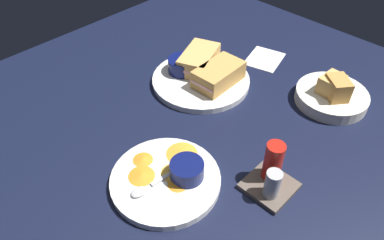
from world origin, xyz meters
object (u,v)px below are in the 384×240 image
at_px(ramekin_dark_sauce, 183,65).
at_px(condiment_caddy, 272,174).
at_px(sandwich_half_near, 219,75).
at_px(bread_basket_rear, 332,95).
at_px(plate_sandwich_main, 201,80).
at_px(ramekin_light_gravy, 187,170).
at_px(spoon_by_dark_ramekin, 199,79).
at_px(sandwich_half_far, 199,60).
at_px(spoon_by_gravy_ramekin, 145,189).
at_px(plate_chips_companion, 166,180).

height_order(ramekin_dark_sauce, condiment_caddy, condiment_caddy).
xyz_separation_m(sandwich_half_near, bread_basket_rear, (-0.15, 0.24, -0.02)).
distance_m(plate_sandwich_main, ramekin_light_gravy, 0.33).
xyz_separation_m(ramekin_dark_sauce, spoon_by_dark_ramekin, (0.00, 0.06, -0.02)).
bearing_deg(spoon_by_dark_ramekin, sandwich_half_far, -137.16).
xyz_separation_m(plate_sandwich_main, spoon_by_dark_ramekin, (0.01, 0.00, 0.01)).
distance_m(spoon_by_dark_ramekin, spoon_by_gravy_ramekin, 0.36).
distance_m(plate_chips_companion, spoon_by_gravy_ramekin, 0.05).
height_order(spoon_by_gravy_ramekin, bread_basket_rear, bread_basket_rear).
bearing_deg(sandwich_half_far, ramekin_light_gravy, 39.97).
distance_m(ramekin_dark_sauce, spoon_by_dark_ramekin, 0.06).
distance_m(plate_sandwich_main, bread_basket_rear, 0.33).
bearing_deg(spoon_by_dark_ramekin, bread_basket_rear, 122.33).
relative_size(sandwich_half_far, ramekin_dark_sauce, 1.92).
bearing_deg(sandwich_half_near, sandwich_half_far, -100.05).
distance_m(plate_sandwich_main, spoon_by_dark_ramekin, 0.02).
height_order(plate_sandwich_main, sandwich_half_near, sandwich_half_near).
height_order(sandwich_half_near, sandwich_half_far, same).
xyz_separation_m(ramekin_dark_sauce, spoon_by_gravy_ramekin, (0.32, 0.23, -0.02)).
height_order(sandwich_half_near, spoon_by_dark_ramekin, sandwich_half_near).
relative_size(sandwich_half_near, plate_chips_companion, 0.62).
relative_size(ramekin_light_gravy, condiment_caddy, 0.70).
distance_m(sandwich_half_far, spoon_by_dark_ramekin, 0.06).
bearing_deg(ramekin_dark_sauce, sandwich_half_far, 155.43).
relative_size(ramekin_dark_sauce, condiment_caddy, 0.82).
distance_m(ramekin_dark_sauce, ramekin_light_gravy, 0.35).
distance_m(spoon_by_dark_ramekin, condiment_caddy, 0.35).
relative_size(plate_sandwich_main, ramekin_light_gravy, 3.81).
distance_m(spoon_by_dark_ramekin, plate_chips_companion, 0.32).
distance_m(plate_sandwich_main, condiment_caddy, 0.36).
xyz_separation_m(plate_sandwich_main, sandwich_half_near, (-0.02, 0.05, 0.03)).
distance_m(sandwich_half_far, spoon_by_gravy_ramekin, 0.42).
bearing_deg(ramekin_dark_sauce, bread_basket_rear, 117.35).
bearing_deg(plate_chips_companion, ramekin_dark_sauce, -140.02).
bearing_deg(bread_basket_rear, plate_chips_companion, -13.34).
xyz_separation_m(sandwich_half_near, ramekin_light_gravy, (0.27, 0.16, -0.01)).
distance_m(plate_sandwich_main, plate_chips_companion, 0.34).
bearing_deg(sandwich_half_far, plate_chips_companion, 33.74).
relative_size(ramekin_dark_sauce, spoon_by_dark_ramekin, 0.78).
bearing_deg(plate_chips_companion, condiment_caddy, 132.33).
bearing_deg(sandwich_half_near, condiment_caddy, 59.25).
relative_size(plate_sandwich_main, spoon_by_dark_ramekin, 2.56).
height_order(ramekin_dark_sauce, ramekin_light_gravy, ramekin_dark_sauce).
height_order(sandwich_half_far, ramekin_dark_sauce, sandwich_half_far).
height_order(plate_sandwich_main, condiment_caddy, condiment_caddy).
xyz_separation_m(bread_basket_rear, condiment_caddy, (0.31, 0.04, 0.01)).
bearing_deg(spoon_by_dark_ramekin, condiment_caddy, 66.83).
bearing_deg(sandwich_half_far, bread_basket_rear, 112.64).
bearing_deg(bread_basket_rear, ramekin_dark_sauce, -62.65).
bearing_deg(spoon_by_dark_ramekin, plate_chips_companion, 32.08).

